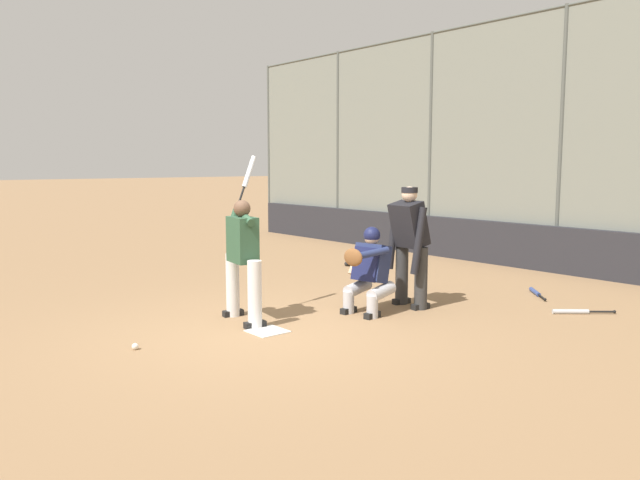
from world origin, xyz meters
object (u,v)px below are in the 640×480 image
umpire_home (409,243)px  baseball_loose (135,346)px  batter_at_plate (243,256)px  spare_bat_by_padding (575,312)px  spare_bat_first_base_side (536,293)px  catcher_behind_plate (368,269)px  fielding_glove_on_dirt (352,264)px

umpire_home → baseball_loose: bearing=88.6°
batter_at_plate → baseball_loose: batter_at_plate is taller
spare_bat_by_padding → baseball_loose: (2.31, 5.38, 0.00)m
batter_at_plate → spare_bat_first_base_side: (-1.55, -4.49, -0.84)m
catcher_behind_plate → fielding_glove_on_dirt: size_ratio=4.24×
batter_at_plate → catcher_behind_plate: bearing=-105.6°
spare_bat_first_base_side → batter_at_plate: bearing=114.8°
batter_at_plate → spare_bat_first_base_side: bearing=-99.7°
umpire_home → spare_bat_first_base_side: size_ratio=2.81×
catcher_behind_plate → spare_bat_by_padding: catcher_behind_plate is taller
catcher_behind_plate → spare_bat_first_base_side: 3.09m
catcher_behind_plate → umpire_home: (-0.09, -0.74, 0.32)m
catcher_behind_plate → spare_bat_by_padding: (-1.87, -2.19, -0.59)m
spare_bat_by_padding → spare_bat_first_base_side: same height
batter_at_plate → catcher_behind_plate: 1.75m
catcher_behind_plate → fielding_glove_on_dirt: bearing=-47.8°
fielding_glove_on_dirt → spare_bat_first_base_side: bearing=-174.7°
batter_at_plate → umpire_home: 2.45m
baseball_loose → spare_bat_by_padding: bearing=-113.3°
batter_at_plate → catcher_behind_plate: size_ratio=1.81×
umpire_home → spare_bat_by_padding: (-1.78, -1.45, -0.91)m
catcher_behind_plate → spare_bat_first_base_side: bearing=-113.9°
batter_at_plate → fielding_glove_on_dirt: bearing=-50.8°
spare_bat_first_base_side → fielding_glove_on_dirt: size_ratio=2.19×
batter_at_plate → umpire_home: bearing=-100.2°
catcher_behind_plate → spare_bat_by_padding: 2.94m
spare_bat_first_base_side → baseball_loose: size_ratio=8.41×
spare_bat_by_padding → spare_bat_first_base_side: 1.28m
batter_at_plate → spare_bat_by_padding: (-2.60, -3.76, -0.84)m
spare_bat_by_padding → fielding_glove_on_dirt: 4.98m
catcher_behind_plate → umpire_home: bearing=-105.1°
umpire_home → spare_bat_by_padding: 2.47m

